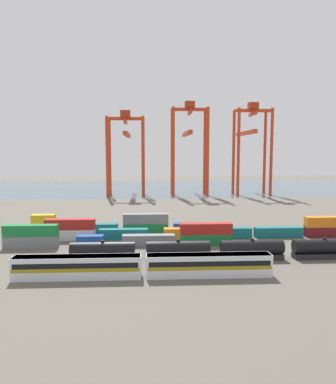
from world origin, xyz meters
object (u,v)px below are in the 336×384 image
at_px(shipping_container_4, 206,240).
at_px(gantry_crane_east, 251,140).
at_px(shipping_container_6, 70,235).
at_px(gantry_crane_west, 126,144).
at_px(passenger_train, 144,265).
at_px(shipping_container_9, 176,233).
at_px(gantry_crane_central, 189,140).
at_px(freight_tank_row, 215,250).
at_px(shipping_container_11, 278,232).
at_px(shipping_container_21, 196,228).

bearing_deg(shipping_container_4, gantry_crane_east, 69.42).
xyz_separation_m(shipping_container_6, gantry_crane_west, (7.91, 97.53, 24.80)).
distance_m(passenger_train, shipping_container_9, 29.35).
xyz_separation_m(shipping_container_4, gantry_crane_central, (7.17, 104.09, 26.66)).
bearing_deg(shipping_container_6, shipping_container_4, -11.92).
xyz_separation_m(freight_tank_row, shipping_container_6, (-32.78, 18.76, -0.72)).
relative_size(shipping_container_11, shipping_container_21, 1.00).
xyz_separation_m(shipping_container_4, shipping_container_21, (-0.61, 13.82, 0.00)).
bearing_deg(passenger_train, gantry_crane_central, 80.35).
height_order(shipping_container_9, shipping_container_11, same).
relative_size(gantry_crane_central, gantry_crane_east, 1.01).
height_order(shipping_container_11, gantry_crane_central, gantry_crane_central).
bearing_deg(gantry_crane_central, gantry_crane_east, 0.40).
bearing_deg(passenger_train, shipping_container_11, 39.92).
xyz_separation_m(passenger_train, shipping_container_9, (7.64, 28.32, -0.84)).
bearing_deg(shipping_container_9, gantry_crane_central, 81.97).
bearing_deg(shipping_container_4, shipping_container_21, 92.53).
xyz_separation_m(passenger_train, gantry_crane_central, (21.34, 125.50, 25.82)).
height_order(freight_tank_row, gantry_crane_east, gantry_crane_east).
distance_m(shipping_container_11, gantry_crane_east, 102.85).
relative_size(freight_tank_row, shipping_container_11, 4.76).
distance_m(passenger_train, shipping_container_11, 44.14).
height_order(shipping_container_4, shipping_container_9, same).
xyz_separation_m(passenger_train, shipping_container_11, (33.85, 28.32, -0.84)).
bearing_deg(shipping_container_4, shipping_container_11, 19.36).
relative_size(shipping_container_11, gantry_crane_west, 0.29).
bearing_deg(gantry_crane_east, shipping_container_9, -115.13).
xyz_separation_m(shipping_container_4, shipping_container_11, (19.67, 6.91, 0.00)).
relative_size(shipping_container_11, gantry_crane_east, 0.26).
relative_size(freight_tank_row, shipping_container_4, 4.76).
xyz_separation_m(shipping_container_6, gantry_crane_east, (71.90, 97.40, 26.65)).
bearing_deg(gantry_crane_east, shipping_container_6, -126.44).
height_order(shipping_container_6, gantry_crane_east, gantry_crane_east).
xyz_separation_m(freight_tank_row, gantry_crane_east, (39.13, 116.16, 25.93)).
distance_m(passenger_train, shipping_container_4, 25.69).
bearing_deg(gantry_crane_central, shipping_container_6, -112.33).
distance_m(passenger_train, shipping_container_6, 33.88).
bearing_deg(gantry_crane_east, freight_tank_row, -108.62).
height_order(shipping_container_4, shipping_container_6, same).
distance_m(shipping_container_4, shipping_container_9, 9.51).
distance_m(passenger_train, gantry_crane_east, 138.99).
relative_size(shipping_container_9, gantry_crane_central, 0.13).
bearing_deg(shipping_container_11, gantry_crane_east, 78.68).
distance_m(shipping_container_4, gantry_crane_west, 110.18).
bearing_deg(shipping_container_21, shipping_container_6, -167.86).
distance_m(shipping_container_9, shipping_container_21, 9.10).
bearing_deg(shipping_container_11, shipping_container_21, 161.18).
distance_m(shipping_container_6, shipping_container_9, 26.21).
relative_size(shipping_container_21, gantry_crane_central, 0.26).
xyz_separation_m(passenger_train, shipping_container_21, (13.57, 35.24, -0.84)).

